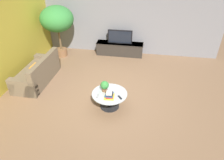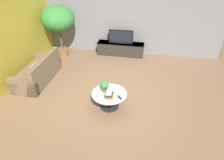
# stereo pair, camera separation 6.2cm
# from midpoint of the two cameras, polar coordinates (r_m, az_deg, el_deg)

# --- Properties ---
(ground_plane) EXTENTS (24.00, 24.00, 0.00)m
(ground_plane) POSITION_cam_midpoint_polar(r_m,az_deg,el_deg) (5.85, -0.65, -5.07)
(ground_plane) COLOR brown
(back_wall_stone) EXTENTS (7.40, 0.12, 3.00)m
(back_wall_stone) POSITION_cam_midpoint_polar(r_m,az_deg,el_deg) (8.12, 3.57, 17.80)
(back_wall_stone) COLOR slate
(back_wall_stone) RESTS_ON ground
(media_console) EXTENTS (1.89, 0.50, 0.50)m
(media_console) POSITION_cam_midpoint_polar(r_m,az_deg,el_deg) (8.25, 2.00, 8.96)
(media_console) COLOR #2D2823
(media_console) RESTS_ON ground
(television) EXTENTS (0.97, 0.13, 0.53)m
(television) POSITION_cam_midpoint_polar(r_m,az_deg,el_deg) (8.06, 2.06, 12.21)
(television) COLOR black
(television) RESTS_ON media_console
(coffee_table) EXTENTS (0.94, 0.94, 0.44)m
(coffee_table) POSITION_cam_midpoint_polar(r_m,az_deg,el_deg) (5.36, -1.04, -5.00)
(coffee_table) COLOR black
(coffee_table) RESTS_ON ground
(couch_by_wall) EXTENTS (0.84, 1.82, 0.84)m
(couch_by_wall) POSITION_cam_midpoint_polar(r_m,az_deg,el_deg) (6.89, -20.69, 1.79)
(couch_by_wall) COLOR brown
(couch_by_wall) RESTS_ON ground
(potted_palm_tall) EXTENTS (1.24, 1.24, 1.98)m
(potted_palm_tall) POSITION_cam_midpoint_polar(r_m,az_deg,el_deg) (8.02, -15.65, 16.13)
(potted_palm_tall) COLOR brown
(potted_palm_tall) RESTS_ON ground
(potted_plant_tabletop) EXTENTS (0.22, 0.22, 0.30)m
(potted_plant_tabletop) POSITION_cam_midpoint_polar(r_m,az_deg,el_deg) (5.27, -2.47, -1.67)
(potted_plant_tabletop) COLOR brown
(potted_plant_tabletop) RESTS_ON coffee_table
(book_stack) EXTENTS (0.26, 0.32, 0.14)m
(book_stack) POSITION_cam_midpoint_polar(r_m,az_deg,el_deg) (5.13, -1.12, -4.32)
(book_stack) COLOR gold
(book_stack) RESTS_ON coffee_table
(remote_black) EXTENTS (0.13, 0.15, 0.02)m
(remote_black) POSITION_cam_midpoint_polar(r_m,az_deg,el_deg) (5.12, 1.92, -4.99)
(remote_black) COLOR black
(remote_black) RESTS_ON coffee_table
(remote_silver) EXTENTS (0.04, 0.16, 0.02)m
(remote_silver) POSITION_cam_midpoint_polar(r_m,az_deg,el_deg) (5.19, -4.45, -4.56)
(remote_silver) COLOR gray
(remote_silver) RESTS_ON coffee_table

